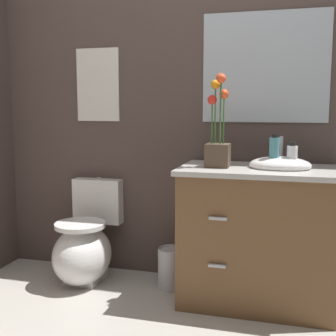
# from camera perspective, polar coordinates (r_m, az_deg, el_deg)

# --- Properties ---
(wall_back) EXTENTS (4.45, 0.05, 2.50)m
(wall_back) POSITION_cam_1_polar(r_m,az_deg,el_deg) (3.01, 7.44, 8.78)
(wall_back) COLOR #4C3D38
(wall_back) RESTS_ON ground_plane
(toilet) EXTENTS (0.38, 0.59, 0.69)m
(toilet) POSITION_cam_1_polar(r_m,az_deg,el_deg) (3.15, -10.63, -9.94)
(toilet) COLOR white
(toilet) RESTS_ON ground_plane
(vanity_cabinet) EXTENTS (0.94, 0.56, 1.02)m
(vanity_cabinet) POSITION_cam_1_polar(r_m,az_deg,el_deg) (2.77, 11.48, -8.35)
(vanity_cabinet) COLOR brown
(vanity_cabinet) RESTS_ON ground_plane
(flower_vase) EXTENTS (0.14, 0.14, 0.56)m
(flower_vase) POSITION_cam_1_polar(r_m,az_deg,el_deg) (2.66, 6.46, 3.81)
(flower_vase) COLOR #4C3D2D
(flower_vase) RESTS_ON vanity_cabinet
(soap_bottle) EXTENTS (0.06, 0.06, 0.21)m
(soap_bottle) POSITION_cam_1_polar(r_m,az_deg,el_deg) (2.65, 13.51, 1.93)
(soap_bottle) COLOR teal
(soap_bottle) RESTS_ON vanity_cabinet
(lotion_bottle) EXTENTS (0.06, 0.06, 0.16)m
(lotion_bottle) POSITION_cam_1_polar(r_m,az_deg,el_deg) (2.65, 15.70, 1.38)
(lotion_bottle) COLOR white
(lotion_bottle) RESTS_ON vanity_cabinet
(trash_bin) EXTENTS (0.18, 0.18, 0.27)m
(trash_bin) POSITION_cam_1_polar(r_m,az_deg,el_deg) (3.02, 0.44, -12.73)
(trash_bin) COLOR #B7B7BC
(trash_bin) RESTS_ON ground_plane
(wall_poster) EXTENTS (0.32, 0.01, 0.51)m
(wall_poster) POSITION_cam_1_polar(r_m,az_deg,el_deg) (3.24, -9.03, 10.53)
(wall_poster) COLOR silver
(wall_mirror) EXTENTS (0.80, 0.01, 0.70)m
(wall_mirror) POSITION_cam_1_polar(r_m,az_deg,el_deg) (2.97, 12.39, 12.55)
(wall_mirror) COLOR #B2BCC6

